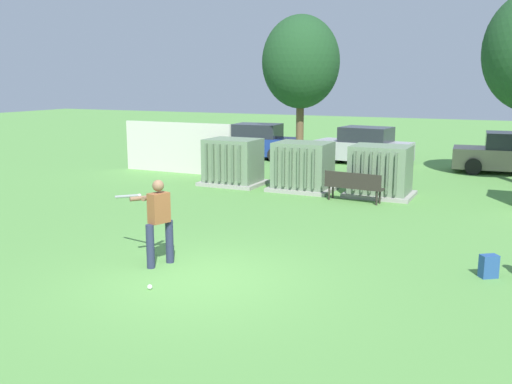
{
  "coord_description": "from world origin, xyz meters",
  "views": [
    {
      "loc": [
        5.29,
        -8.81,
        3.67
      ],
      "look_at": [
        -0.44,
        3.5,
        1.0
      ],
      "focal_mm": 40.32,
      "sensor_mm": 36.0,
      "label": 1
    }
  ],
  "objects_px": {
    "park_bench": "(353,185)",
    "backpack": "(488,266)",
    "transformer_mid_east": "(380,172)",
    "parked_car_left_of_center": "(363,147)",
    "parked_car_leftmost": "(255,142)",
    "transformer_west": "(233,162)",
    "batter": "(157,217)",
    "parked_car_right_of_center": "(510,154)",
    "sports_ball": "(150,287)",
    "transformer_mid_west": "(303,167)"
  },
  "relations": [
    {
      "from": "park_bench",
      "to": "backpack",
      "type": "relative_size",
      "value": 4.17
    },
    {
      "from": "transformer_mid_east",
      "to": "parked_car_left_of_center",
      "type": "relative_size",
      "value": 0.48
    },
    {
      "from": "transformer_mid_east",
      "to": "parked_car_leftmost",
      "type": "xyz_separation_m",
      "value": [
        -7.46,
        6.55,
        -0.04
      ]
    },
    {
      "from": "backpack",
      "to": "parked_car_leftmost",
      "type": "xyz_separation_m",
      "value": [
        -11.09,
        13.33,
        0.54
      ]
    },
    {
      "from": "transformer_west",
      "to": "backpack",
      "type": "bearing_deg",
      "value": -37.02
    },
    {
      "from": "batter",
      "to": "park_bench",
      "type": "bearing_deg",
      "value": 75.71
    },
    {
      "from": "parked_car_right_of_center",
      "to": "parked_car_left_of_center",
      "type": "bearing_deg",
      "value": 177.77
    },
    {
      "from": "parked_car_right_of_center",
      "to": "backpack",
      "type": "bearing_deg",
      "value": -89.95
    },
    {
      "from": "sports_ball",
      "to": "transformer_mid_west",
      "type": "bearing_deg",
      "value": 94.65
    },
    {
      "from": "batter",
      "to": "sports_ball",
      "type": "relative_size",
      "value": 19.33
    },
    {
      "from": "parked_car_left_of_center",
      "to": "parked_car_right_of_center",
      "type": "distance_m",
      "value": 5.97
    },
    {
      "from": "park_bench",
      "to": "transformer_mid_west",
      "type": "bearing_deg",
      "value": 150.8
    },
    {
      "from": "transformer_west",
      "to": "park_bench",
      "type": "bearing_deg",
      "value": -13.48
    },
    {
      "from": "transformer_mid_east",
      "to": "park_bench",
      "type": "bearing_deg",
      "value": -112.34
    },
    {
      "from": "batter",
      "to": "sports_ball",
      "type": "height_order",
      "value": "batter"
    },
    {
      "from": "transformer_mid_west",
      "to": "park_bench",
      "type": "relative_size",
      "value": 1.15
    },
    {
      "from": "batter",
      "to": "parked_car_right_of_center",
      "type": "distance_m",
      "value": 16.61
    },
    {
      "from": "parked_car_right_of_center",
      "to": "transformer_mid_east",
      "type": "bearing_deg",
      "value": -118.38
    },
    {
      "from": "park_bench",
      "to": "transformer_west",
      "type": "bearing_deg",
      "value": 166.52
    },
    {
      "from": "transformer_mid_west",
      "to": "parked_car_leftmost",
      "type": "relative_size",
      "value": 0.49
    },
    {
      "from": "parked_car_left_of_center",
      "to": "sports_ball",
      "type": "bearing_deg",
      "value": -88.07
    },
    {
      "from": "transformer_west",
      "to": "transformer_mid_west",
      "type": "distance_m",
      "value": 2.61
    },
    {
      "from": "transformer_mid_west",
      "to": "parked_car_right_of_center",
      "type": "distance_m",
      "value": 9.2
    },
    {
      "from": "transformer_west",
      "to": "batter",
      "type": "height_order",
      "value": "batter"
    },
    {
      "from": "transformer_mid_west",
      "to": "sports_ball",
      "type": "bearing_deg",
      "value": -85.35
    },
    {
      "from": "park_bench",
      "to": "backpack",
      "type": "bearing_deg",
      "value": -53.16
    },
    {
      "from": "transformer_west",
      "to": "parked_car_left_of_center",
      "type": "height_order",
      "value": "same"
    },
    {
      "from": "batter",
      "to": "sports_ball",
      "type": "xyz_separation_m",
      "value": [
        0.65,
        -1.24,
        -0.93
      ]
    },
    {
      "from": "batter",
      "to": "parked_car_leftmost",
      "type": "relative_size",
      "value": 0.4
    },
    {
      "from": "batter",
      "to": "sports_ball",
      "type": "distance_m",
      "value": 1.68
    },
    {
      "from": "sports_ball",
      "to": "parked_car_leftmost",
      "type": "relative_size",
      "value": 0.02
    },
    {
      "from": "sports_ball",
      "to": "backpack",
      "type": "height_order",
      "value": "backpack"
    },
    {
      "from": "transformer_mid_west",
      "to": "parked_car_leftmost",
      "type": "height_order",
      "value": "same"
    },
    {
      "from": "sports_ball",
      "to": "parked_car_leftmost",
      "type": "height_order",
      "value": "parked_car_leftmost"
    },
    {
      "from": "transformer_mid_west",
      "to": "park_bench",
      "type": "bearing_deg",
      "value": -29.2
    },
    {
      "from": "transformer_west",
      "to": "parked_car_leftmost",
      "type": "xyz_separation_m",
      "value": [
        -2.26,
        6.68,
        -0.04
      ]
    },
    {
      "from": "parked_car_left_of_center",
      "to": "transformer_west",
      "type": "bearing_deg",
      "value": -111.98
    },
    {
      "from": "transformer_west",
      "to": "transformer_mid_east",
      "type": "xyz_separation_m",
      "value": [
        5.2,
        0.13,
        0.0
      ]
    },
    {
      "from": "park_bench",
      "to": "parked_car_left_of_center",
      "type": "height_order",
      "value": "parked_car_left_of_center"
    },
    {
      "from": "backpack",
      "to": "sports_ball",
      "type": "bearing_deg",
      "value": -149.17
    },
    {
      "from": "transformer_west",
      "to": "sports_ball",
      "type": "height_order",
      "value": "transformer_west"
    },
    {
      "from": "batter",
      "to": "backpack",
      "type": "xyz_separation_m",
      "value": [
        6.06,
        1.99,
        -0.76
      ]
    },
    {
      "from": "parked_car_leftmost",
      "to": "parked_car_right_of_center",
      "type": "distance_m",
      "value": 11.07
    },
    {
      "from": "sports_ball",
      "to": "parked_car_leftmost",
      "type": "xyz_separation_m",
      "value": [
        -5.68,
        16.56,
        0.71
      ]
    },
    {
      "from": "transformer_mid_east",
      "to": "sports_ball",
      "type": "distance_m",
      "value": 10.2
    },
    {
      "from": "sports_ball",
      "to": "backpack",
      "type": "relative_size",
      "value": 0.2
    },
    {
      "from": "transformer_mid_east",
      "to": "batter",
      "type": "bearing_deg",
      "value": -105.49
    },
    {
      "from": "parked_car_leftmost",
      "to": "parked_car_right_of_center",
      "type": "height_order",
      "value": "same"
    },
    {
      "from": "transformer_west",
      "to": "parked_car_leftmost",
      "type": "bearing_deg",
      "value": 108.7
    },
    {
      "from": "transformer_mid_west",
      "to": "sports_ball",
      "type": "xyz_separation_m",
      "value": [
        0.81,
        -9.91,
        -0.74
      ]
    }
  ]
}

